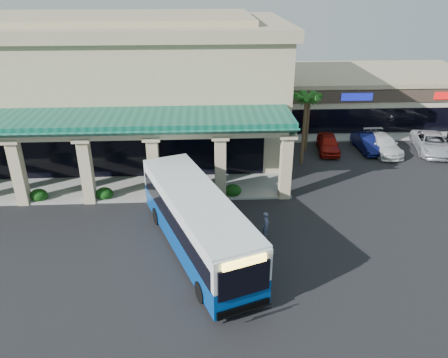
{
  "coord_description": "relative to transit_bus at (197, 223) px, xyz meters",
  "views": [
    {
      "loc": [
        0.31,
        -21.98,
        14.41
      ],
      "look_at": [
        1.68,
        3.75,
        2.2
      ],
      "focal_mm": 35.0,
      "sensor_mm": 36.0,
      "label": 1
    }
  ],
  "objects": [
    {
      "name": "transit_bus",
      "position": [
        0.0,
        0.0,
        0.0
      ],
      "size": [
        7.18,
        12.91,
        3.54
      ],
      "primitive_type": null,
      "rotation": [
        0.0,
        0.0,
        0.36
      ],
      "color": "#053A8F",
      "rests_on": "ground"
    },
    {
      "name": "palm_1",
      "position": [
        9.6,
        15.0,
        1.13
      ],
      "size": [
        2.4,
        2.4,
        5.8
      ],
      "primitive_type": null,
      "color": "#1B5015",
      "rests_on": "ground"
    },
    {
      "name": "pedestrian",
      "position": [
        4.09,
        1.19,
        -0.96
      ],
      "size": [
        0.52,
        0.67,
        1.63
      ],
      "primitive_type": "imported",
      "rotation": [
        0.0,
        0.0,
        1.32
      ],
      "color": "slate",
      "rests_on": "ground"
    },
    {
      "name": "ground",
      "position": [
        0.1,
        1.0,
        -1.77
      ],
      "size": [
        110.0,
        110.0,
        0.0
      ],
      "primitive_type": "plane",
      "color": "black"
    },
    {
      "name": "broadleaf_tree",
      "position": [
        7.6,
        20.0,
        0.64
      ],
      "size": [
        2.6,
        2.6,
        4.81
      ],
      "primitive_type": null,
      "color": "black",
      "rests_on": "ground"
    },
    {
      "name": "strip_mall",
      "position": [
        18.1,
        25.0,
        0.68
      ],
      "size": [
        22.5,
        12.5,
        4.9
      ],
      "primitive_type": null,
      "color": "beige",
      "rests_on": "ground"
    },
    {
      "name": "arcade",
      "position": [
        -7.9,
        7.8,
        1.08
      ],
      "size": [
        30.0,
        6.2,
        5.7
      ],
      "primitive_type": null,
      "color": "#0C4D3E",
      "rests_on": "ground"
    },
    {
      "name": "main_building",
      "position": [
        -7.9,
        17.0,
        3.91
      ],
      "size": [
        30.8,
        14.8,
        11.35
      ],
      "primitive_type": null,
      "color": "#BEAF88",
      "rests_on": "ground"
    },
    {
      "name": "palm_0",
      "position": [
        8.6,
        12.0,
        1.53
      ],
      "size": [
        2.4,
        2.4,
        6.6
      ],
      "primitive_type": null,
      "color": "#1B5015",
      "rests_on": "ground"
    },
    {
      "name": "car_gray",
      "position": [
        20.64,
        14.12,
        -0.97
      ],
      "size": [
        3.83,
        6.22,
        1.61
      ],
      "primitive_type": "imported",
      "rotation": [
        0.0,
        0.0,
        -0.21
      ],
      "color": "silver",
      "rests_on": "ground"
    },
    {
      "name": "car_red",
      "position": [
        16.3,
        14.22,
        -1.01
      ],
      "size": [
        2.29,
        5.27,
        1.51
      ],
      "primitive_type": "imported",
      "rotation": [
        0.0,
        0.0,
        0.03
      ],
      "color": "white",
      "rests_on": "ground"
    },
    {
      "name": "car_white",
      "position": [
        15.05,
        14.7,
        -1.04
      ],
      "size": [
        1.7,
        4.46,
        1.45
      ],
      "primitive_type": "imported",
      "rotation": [
        0.0,
        0.0,
        0.04
      ],
      "color": "#0C114A",
      "rests_on": "ground"
    },
    {
      "name": "car_silver",
      "position": [
        11.52,
        14.6,
        -1.02
      ],
      "size": [
        2.39,
        4.62,
        1.5
      ],
      "primitive_type": "imported",
      "rotation": [
        0.0,
        0.0,
        -0.14
      ],
      "color": "maroon",
      "rests_on": "ground"
    }
  ]
}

